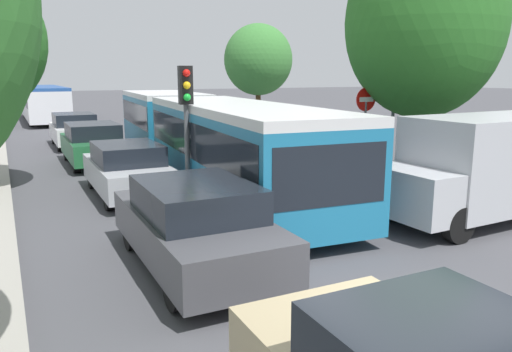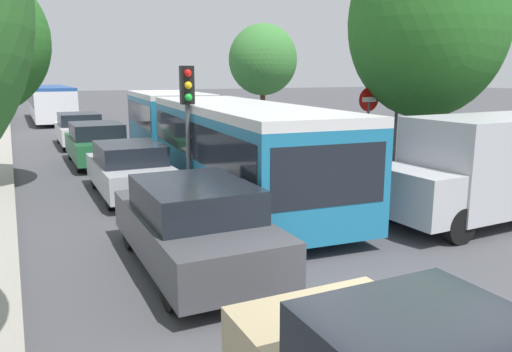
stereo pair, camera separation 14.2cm
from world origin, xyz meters
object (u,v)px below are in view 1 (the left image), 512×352
Objects in this scene: traffic_light at (186,104)px; tree_right_near at (428,28)px; queued_car_silver at (128,169)px; direction_sign_post at (394,96)px; no_entry_sign at (365,119)px; articulated_bus at (199,131)px; city_bus_rear at (43,101)px; queued_car_green at (93,144)px; queued_car_white at (74,130)px; tree_right_mid at (259,62)px; queued_car_graphite at (195,225)px; white_van at (488,165)px.

tree_right_near is (7.28, -0.32, 2.02)m from traffic_light.
direction_sign_post is (8.04, -1.19, 1.83)m from queued_car_silver.
traffic_light reaches higher than no_entry_sign.
city_bus_rear is at bearing -167.69° from articulated_bus.
queued_car_green is (0.19, -19.03, -0.62)m from city_bus_rear.
queued_car_white is 1.27× the size of traffic_light.
queued_car_silver is (-2.73, -1.85, -0.71)m from articulated_bus.
tree_right_near reaches higher than tree_right_mid.
traffic_light is at bearing -174.23° from queued_car_white.
queued_car_graphite is 4.43m from traffic_light.
queued_car_silver is at bearing -100.86° from no_entry_sign.
city_bus_rear is 19.04m from queued_car_green.
articulated_bus is 2.27× the size of tree_right_near.
city_bus_rear reaches higher than white_van.
no_entry_sign is 0.78× the size of direction_sign_post.
city_bus_rear is 13.84m from queued_car_white.
direction_sign_post is at bearing 96.01° from no_entry_sign.
no_entry_sign reaches higher than articulated_bus.
tree_right_mid reaches higher than articulated_bus.
articulated_bus is at bearing 145.09° from tree_right_near.
queued_car_silver is at bearing -2.32° from direction_sign_post.
articulated_bus is 3.88× the size of queued_car_green.
tree_right_near reaches higher than no_entry_sign.
tree_right_near is at bearing -103.24° from queued_car_silver.
queued_car_silver is at bearing -179.27° from queued_car_white.
queued_car_green reaches higher than queued_car_silver.
no_entry_sign is 1.38m from direction_sign_post.
direction_sign_post is 11.52m from tree_right_mid.
tree_right_near is (8.52, 3.55, 3.77)m from queued_car_graphite.
direction_sign_post reaches higher than queued_car_graphite.
queued_car_green is 10.50m from direction_sign_post.
direction_sign_post reaches higher than queued_car_green.
queued_car_green is (0.13, 10.92, 0.00)m from queued_car_graphite.
queued_car_green is 5.20m from queued_car_white.
articulated_bus is 22.65m from city_bus_rear.
traffic_light reaches higher than white_van.
articulated_bus reaches higher than city_bus_rear.
queued_car_green is at bearing -60.62° from white_van.
queued_car_graphite is (-2.89, -7.49, -0.67)m from articulated_bus.
traffic_light reaches higher than queued_car_graphite.
queued_car_white is at bearing 0.73° from queued_car_silver.
articulated_bus is 4.45m from queued_car_green.
tree_right_near is at bearing -66.63° from queued_car_graphite.
white_van is (6.63, -5.83, 0.52)m from queued_car_silver.
city_bus_rear is 1.93× the size of tree_right_mid.
city_bus_rear is 2.57× the size of queued_car_white.
articulated_bus is 3.90× the size of queued_car_white.
white_van is 0.68× the size of tree_right_near.
white_van reaches higher than queued_car_white.
white_van is at bearing -114.76° from tree_right_near.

